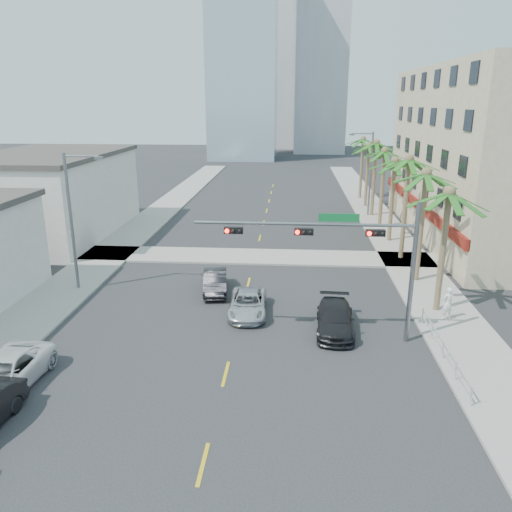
{
  "coord_description": "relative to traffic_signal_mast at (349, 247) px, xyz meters",
  "views": [
    {
      "loc": [
        2.88,
        -16.17,
        12.01
      ],
      "look_at": [
        0.88,
        11.16,
        3.5
      ],
      "focal_mm": 35.0,
      "sensor_mm": 36.0,
      "label": 1
    }
  ],
  "objects": [
    {
      "name": "car_lane_right",
      "position": [
        -0.43,
        0.99,
        -4.35
      ],
      "size": [
        2.24,
        5.0,
        1.42
      ],
      "primitive_type": "imported",
      "rotation": [
        0.0,
        0.0,
        -0.05
      ],
      "color": "black",
      "rests_on": "ground"
    },
    {
      "name": "traffic_signal_mast",
      "position": [
        0.0,
        0.0,
        0.0
      ],
      "size": [
        11.12,
        0.54,
        7.2
      ],
      "color": "slate",
      "rests_on": "ground"
    },
    {
      "name": "sidewalk_right",
      "position": [
        6.22,
        12.05,
        -4.99
      ],
      "size": [
        4.0,
        120.0,
        0.15
      ],
      "primitive_type": "cube",
      "color": "gray",
      "rests_on": "ground"
    },
    {
      "name": "pedestrian",
      "position": [
        6.0,
        2.72,
        -3.96
      ],
      "size": [
        0.83,
        0.72,
        1.91
      ],
      "primitive_type": "imported",
      "rotation": [
        0.0,
        0.0,
        3.6
      ],
      "color": "white",
      "rests_on": "sidewalk_right"
    },
    {
      "name": "tower_far_left",
      "position": [
        -13.78,
        87.05,
        18.94
      ],
      "size": [
        14.0,
        14.0,
        48.0
      ],
      "primitive_type": "cube",
      "color": "#99B2C6",
      "rests_on": "ground"
    },
    {
      "name": "car_lane_left",
      "position": [
        -7.82,
        6.3,
        -4.36
      ],
      "size": [
        2.06,
        4.44,
        1.41
      ],
      "primitive_type": "imported",
      "rotation": [
        0.0,
        0.0,
        0.14
      ],
      "color": "black",
      "rests_on": "ground"
    },
    {
      "name": "palm_tree_1",
      "position": [
        5.82,
        9.25,
        2.37
      ],
      "size": [
        4.8,
        4.8,
        8.16
      ],
      "color": "brown",
      "rests_on": "ground"
    },
    {
      "name": "palm_tree_7",
      "position": [
        5.82,
        40.45,
        2.37
      ],
      "size": [
        4.8,
        4.8,
        8.16
      ],
      "color": "brown",
      "rests_on": "ground"
    },
    {
      "name": "sidewalk_left",
      "position": [
        -17.78,
        12.05,
        -4.99
      ],
      "size": [
        4.0,
        120.0,
        0.15
      ],
      "primitive_type": "cube",
      "color": "gray",
      "rests_on": "ground"
    },
    {
      "name": "palm_tree_2",
      "position": [
        5.82,
        14.45,
        2.72
      ],
      "size": [
        4.8,
        4.8,
        8.52
      ],
      "color": "brown",
      "rests_on": "ground"
    },
    {
      "name": "tower_far_right",
      "position": [
        3.22,
        102.05,
        24.94
      ],
      "size": [
        12.0,
        12.0,
        60.0
      ],
      "primitive_type": "cube",
      "color": "#ADADB2",
      "rests_on": "ground"
    },
    {
      "name": "building_left_far",
      "position": [
        -25.28,
        20.05,
        -1.46
      ],
      "size": [
        11.0,
        18.0,
        7.2
      ],
      "primitive_type": "cube",
      "color": "beige",
      "rests_on": "ground"
    },
    {
      "name": "tower_far_center",
      "position": [
        -8.78,
        117.05,
        15.94
      ],
      "size": [
        16.0,
        16.0,
        42.0
      ],
      "primitive_type": "cube",
      "color": "#ADADB2",
      "rests_on": "ground"
    },
    {
      "name": "palm_tree_0",
      "position": [
        5.82,
        4.05,
        2.02
      ],
      "size": [
        4.8,
        4.8,
        7.8
      ],
      "color": "brown",
      "rests_on": "ground"
    },
    {
      "name": "building_right",
      "position": [
        16.21,
        22.05,
        2.43
      ],
      "size": [
        15.25,
        28.0,
        15.0
      ],
      "color": "tan",
      "rests_on": "ground"
    },
    {
      "name": "car_lane_center",
      "position": [
        -5.37,
        2.92,
        -4.42
      ],
      "size": [
        2.29,
        4.7,
        1.29
      ],
      "primitive_type": "imported",
      "rotation": [
        0.0,
        0.0,
        0.03
      ],
      "color": "silver",
      "rests_on": "ground"
    },
    {
      "name": "streetlight_left",
      "position": [
        -16.78,
        6.05,
        -0.0
      ],
      "size": [
        2.55,
        0.25,
        9.0
      ],
      "color": "slate",
      "rests_on": "ground"
    },
    {
      "name": "palm_tree_5",
      "position": [
        5.82,
        30.05,
        2.72
      ],
      "size": [
        4.8,
        4.8,
        8.52
      ],
      "color": "brown",
      "rests_on": "ground"
    },
    {
      "name": "ground",
      "position": [
        -5.78,
        -7.95,
        -5.06
      ],
      "size": [
        260.0,
        260.0,
        0.0
      ],
      "primitive_type": "plane",
      "color": "#262628",
      "rests_on": "ground"
    },
    {
      "name": "palm_tree_4",
      "position": [
        5.82,
        24.85,
        2.37
      ],
      "size": [
        4.8,
        4.8,
        8.16
      ],
      "color": "brown",
      "rests_on": "ground"
    },
    {
      "name": "sidewalk_cross",
      "position": [
        -5.78,
        14.05,
        -4.99
      ],
      "size": [
        80.0,
        4.0,
        0.15
      ],
      "primitive_type": "cube",
      "color": "gray",
      "rests_on": "ground"
    },
    {
      "name": "streetlight_right",
      "position": [
        5.21,
        30.05,
        -0.0
      ],
      "size": [
        2.55,
        0.25,
        9.0
      ],
      "color": "slate",
      "rests_on": "ground"
    },
    {
      "name": "guardrail",
      "position": [
        4.52,
        -1.95,
        -4.39
      ],
      "size": [
        0.08,
        8.08,
        1.0
      ],
      "color": "silver",
      "rests_on": "ground"
    },
    {
      "name": "car_parked_far",
      "position": [
        -15.18,
        -5.91,
        -4.31
      ],
      "size": [
        2.67,
        5.48,
        1.5
      ],
      "primitive_type": "imported",
      "rotation": [
        0.0,
        0.0,
        -0.03
      ],
      "color": "white",
      "rests_on": "ground"
    },
    {
      "name": "palm_tree_3",
      "position": [
        5.82,
        19.65,
        2.02
      ],
      "size": [
        4.8,
        4.8,
        7.8
      ],
      "color": "brown",
      "rests_on": "ground"
    },
    {
      "name": "palm_tree_6",
      "position": [
        5.82,
        35.25,
        2.02
      ],
      "size": [
        4.8,
        4.8,
        7.8
      ],
      "color": "brown",
      "rests_on": "ground"
    }
  ]
}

